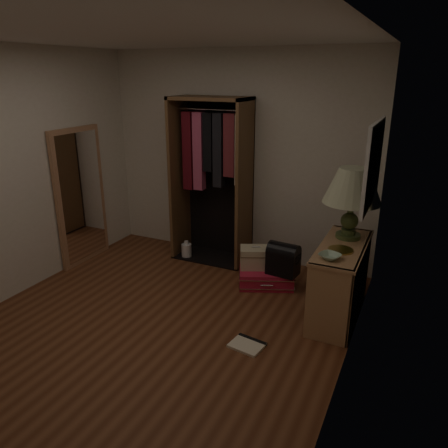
# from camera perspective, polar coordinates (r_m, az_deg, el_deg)

# --- Properties ---
(ground) EXTENTS (4.00, 4.00, 0.00)m
(ground) POSITION_cam_1_polar(r_m,az_deg,el_deg) (4.36, -9.16, -13.23)
(ground) COLOR #5E301A
(ground) RESTS_ON ground
(room_walls) EXTENTS (3.52, 4.02, 2.60)m
(room_walls) POSITION_cam_1_polar(r_m,az_deg,el_deg) (3.77, -9.04, 6.42)
(room_walls) COLOR beige
(room_walls) RESTS_ON ground
(console_bookshelf) EXTENTS (0.42, 1.12, 0.75)m
(console_bookshelf) POSITION_cam_1_polar(r_m,az_deg,el_deg) (4.52, 14.96, -6.75)
(console_bookshelf) COLOR #AD7D54
(console_bookshelf) RESTS_ON ground
(open_wardrobe) EXTENTS (0.95, 0.50, 2.05)m
(open_wardrobe) POSITION_cam_1_polar(r_m,az_deg,el_deg) (5.45, -1.41, 7.43)
(open_wardrobe) COLOR brown
(open_wardrobe) RESTS_ON ground
(floor_mirror) EXTENTS (0.06, 0.80, 1.70)m
(floor_mirror) POSITION_cam_1_polar(r_m,az_deg,el_deg) (5.74, -18.21, 3.43)
(floor_mirror) COLOR #AA7652
(floor_mirror) RESTS_ON ground
(pink_suitcase) EXTENTS (0.75, 0.65, 0.19)m
(pink_suitcase) POSITION_cam_1_polar(r_m,az_deg,el_deg) (5.08, 5.50, -6.84)
(pink_suitcase) COLOR red
(pink_suitcase) RESTS_ON ground
(train_case) EXTENTS (0.43, 0.37, 0.26)m
(train_case) POSITION_cam_1_polar(r_m,az_deg,el_deg) (5.03, 4.16, -4.37)
(train_case) COLOR beige
(train_case) RESTS_ON pink_suitcase
(black_bag) EXTENTS (0.36, 0.25, 0.37)m
(black_bag) POSITION_cam_1_polar(r_m,az_deg,el_deg) (4.87, 7.75, -4.44)
(black_bag) COLOR black
(black_bag) RESTS_ON pink_suitcase
(table_lamp) EXTENTS (0.66, 0.66, 0.71)m
(table_lamp) POSITION_cam_1_polar(r_m,az_deg,el_deg) (4.40, 16.47, 4.61)
(table_lamp) COLOR #3A4C25
(table_lamp) RESTS_ON console_bookshelf
(brass_tray) EXTENTS (0.31, 0.31, 0.01)m
(brass_tray) POSITION_cam_1_polar(r_m,az_deg,el_deg) (4.21, 14.98, -3.28)
(brass_tray) COLOR #B49745
(brass_tray) RESTS_ON console_bookshelf
(ceramic_bowl) EXTENTS (0.24, 0.24, 0.05)m
(ceramic_bowl) POSITION_cam_1_polar(r_m,az_deg,el_deg) (4.00, 13.66, -4.13)
(ceramic_bowl) COLOR #A5C6AA
(ceramic_bowl) RESTS_ON console_bookshelf
(white_jug) EXTENTS (0.16, 0.16, 0.23)m
(white_jug) POSITION_cam_1_polar(r_m,az_deg,el_deg) (5.78, -4.91, -3.47)
(white_jug) COLOR white
(white_jug) RESTS_ON ground
(floor_book) EXTENTS (0.32, 0.27, 0.03)m
(floor_book) POSITION_cam_1_polar(r_m,az_deg,el_deg) (4.06, 3.13, -15.41)
(floor_book) COLOR #F1E7CA
(floor_book) RESTS_ON ground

